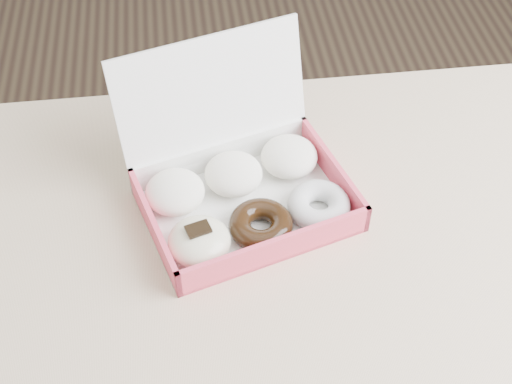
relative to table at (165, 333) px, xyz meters
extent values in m
cube|color=tan|center=(0.00, 0.00, 0.06)|extent=(1.20, 0.80, 0.04)
cylinder|color=tan|center=(0.55, 0.35, -0.32)|extent=(0.05, 0.05, 0.71)
cube|color=white|center=(0.12, 0.13, 0.08)|extent=(0.31, 0.26, 0.01)
cube|color=#E6465C|center=(0.15, 0.04, 0.10)|extent=(0.26, 0.08, 0.04)
cube|color=white|center=(0.10, 0.22, 0.10)|extent=(0.26, 0.08, 0.04)
cube|color=#E6465C|center=(0.00, 0.09, 0.10)|extent=(0.06, 0.19, 0.04)
cube|color=#E6465C|center=(0.25, 0.17, 0.10)|extent=(0.06, 0.19, 0.04)
cube|color=white|center=(0.09, 0.24, 0.18)|extent=(0.27, 0.13, 0.19)
ellipsoid|color=white|center=(0.03, 0.15, 0.11)|extent=(0.10, 0.10, 0.04)
ellipsoid|color=white|center=(0.11, 0.17, 0.11)|extent=(0.10, 0.10, 0.04)
ellipsoid|color=white|center=(0.19, 0.20, 0.11)|extent=(0.10, 0.10, 0.04)
ellipsoid|color=beige|center=(0.06, 0.06, 0.11)|extent=(0.10, 0.10, 0.04)
cube|color=black|center=(0.06, 0.06, 0.13)|extent=(0.04, 0.03, 0.00)
torus|color=black|center=(0.14, 0.09, 0.10)|extent=(0.11, 0.11, 0.03)
torus|color=silver|center=(0.22, 0.11, 0.10)|extent=(0.11, 0.11, 0.03)
camera|label=1|loc=(0.06, -0.51, 0.81)|focal=50.00mm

